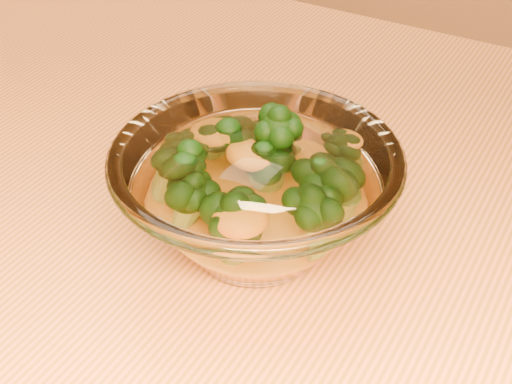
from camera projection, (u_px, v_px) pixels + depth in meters
table at (223, 328)px, 0.56m from camera, size 1.20×0.80×0.75m
glass_bowl at (256, 197)px, 0.47m from camera, size 0.19×0.19×0.08m
cheese_sauce at (256, 218)px, 0.48m from camera, size 0.10×0.10×0.03m
broccoli_heap at (256, 175)px, 0.46m from camera, size 0.13×0.13×0.07m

